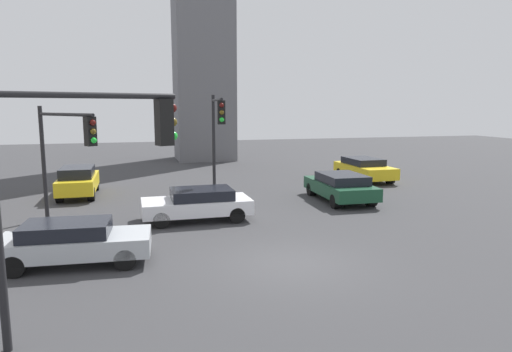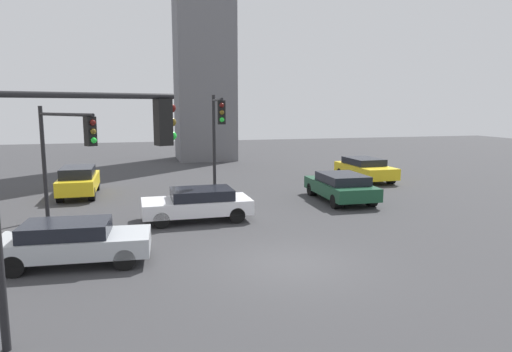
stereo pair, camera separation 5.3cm
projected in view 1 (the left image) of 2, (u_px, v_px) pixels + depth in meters
ground_plane at (290, 264)px, 13.24m from camera, size 96.68×96.68×0.00m
traffic_light_0 at (66, 142)px, 16.64m from camera, size 2.39×3.47×4.57m
traffic_light_1 at (89, 156)px, 8.92m from camera, size 3.46×1.41×5.00m
traffic_light_3 at (217, 126)px, 20.94m from camera, size 0.55×4.00×5.11m
car_0 at (78, 181)px, 23.05m from camera, size 1.74×4.30×1.53m
car_1 at (340, 186)px, 21.94m from camera, size 2.23×4.63×1.34m
car_2 at (364, 168)px, 28.11m from camera, size 2.08×4.61×1.38m
car_3 at (198, 203)px, 18.18m from camera, size 4.30×1.99×1.28m
car_4 at (73, 242)px, 13.08m from camera, size 4.35×2.06×1.27m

